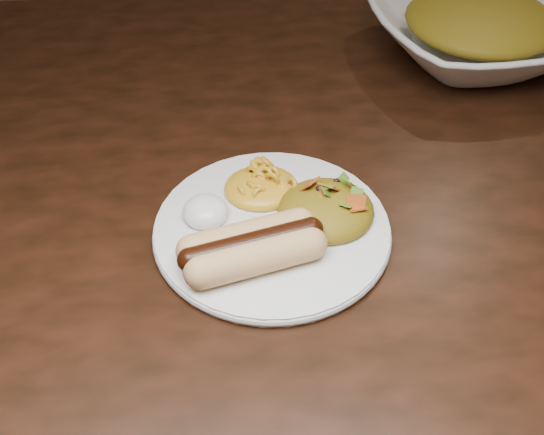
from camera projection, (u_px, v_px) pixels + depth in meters
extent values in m
cube|color=black|center=(209.00, 170.00, 0.75)|extent=(1.60, 0.90, 0.04)
cylinder|color=silver|center=(272.00, 229.00, 0.64)|extent=(0.30, 0.30, 0.01)
cylinder|color=#FFC57D|center=(254.00, 260.00, 0.58)|extent=(0.11, 0.05, 0.03)
cylinder|color=#FFC57D|center=(250.00, 235.00, 0.61)|extent=(0.11, 0.05, 0.03)
cylinder|color=#3C1607|center=(252.00, 244.00, 0.59)|extent=(0.12, 0.05, 0.02)
ellipsoid|color=gold|center=(261.00, 180.00, 0.67)|extent=(0.10, 0.09, 0.03)
ellipsoid|color=white|center=(205.00, 207.00, 0.64)|extent=(0.05, 0.05, 0.03)
ellipsoid|color=#A95A03|center=(326.00, 206.00, 0.64)|extent=(0.10, 0.09, 0.04)
imported|color=silver|center=(478.00, 32.00, 0.88)|extent=(0.34, 0.34, 0.07)
ellipsoid|color=#A95A03|center=(480.00, 23.00, 0.87)|extent=(0.22, 0.22, 0.05)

